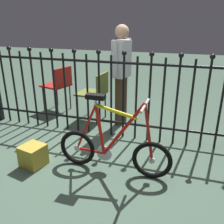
{
  "coord_description": "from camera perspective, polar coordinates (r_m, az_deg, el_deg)",
  "views": [
    {
      "loc": [
        0.94,
        -2.42,
        1.61
      ],
      "look_at": [
        0.13,
        0.2,
        0.55
      ],
      "focal_mm": 39.3,
      "sensor_mm": 36.0,
      "label": 1
    }
  ],
  "objects": [
    {
      "name": "ground_plane",
      "position": [
        3.06,
        -3.52,
        -10.73
      ],
      "size": [
        20.0,
        20.0,
        0.0
      ],
      "primitive_type": "plane",
      "color": "#445B4A"
    },
    {
      "name": "person_visitor",
      "position": [
        3.76,
        2.21,
        10.19
      ],
      "size": [
        0.25,
        0.46,
        1.53
      ],
      "color": "#4C3823",
      "rests_on": "ground"
    },
    {
      "name": "chair_red",
      "position": [
        4.51,
        -12.28,
        6.49
      ],
      "size": [
        0.52,
        0.52,
        0.81
      ],
      "color": "black",
      "rests_on": "ground"
    },
    {
      "name": "iron_fence",
      "position": [
        3.4,
        -0.82,
        4.57
      ],
      "size": [
        4.02,
        0.07,
        1.27
      ],
      "color": "black",
      "rests_on": "ground"
    },
    {
      "name": "chair_olive",
      "position": [
        3.98,
        -3.88,
        4.88
      ],
      "size": [
        0.47,
        0.46,
        0.8
      ],
      "color": "black",
      "rests_on": "ground"
    },
    {
      "name": "bicycle",
      "position": [
        2.69,
        0.17,
        -8.24
      ],
      "size": [
        1.29,
        0.4,
        0.88
      ],
      "color": "black",
      "rests_on": "ground"
    },
    {
      "name": "display_crate",
      "position": [
        3.01,
        -17.88,
        -9.61
      ],
      "size": [
        0.3,
        0.3,
        0.25
      ],
      "primitive_type": "cube",
      "rotation": [
        0.0,
        0.0,
        -0.22
      ],
      "color": "#B29933",
      "rests_on": "ground"
    }
  ]
}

